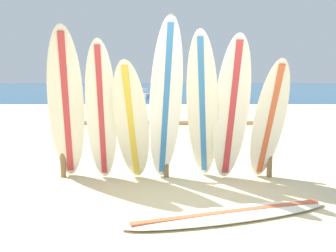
{
  "coord_description": "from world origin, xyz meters",
  "views": [
    {
      "loc": [
        -0.31,
        -4.31,
        1.68
      ],
      "look_at": [
        -0.34,
        1.88,
        0.83
      ],
      "focal_mm": 38.2,
      "sensor_mm": 36.0,
      "label": 1
    }
  ],
  "objects": [
    {
      "name": "surfboard_leaning_left",
      "position": [
        -1.35,
        1.26,
        1.13
      ],
      "size": [
        0.54,
        0.75,
        2.25
      ],
      "color": "white",
      "rests_on": "ground"
    },
    {
      "name": "surfboard_rack",
      "position": [
        -0.34,
        1.58,
        0.72
      ],
      "size": [
        3.59,
        0.09,
        1.07
      ],
      "color": "olive",
      "rests_on": "ground"
    },
    {
      "name": "surfboard_leaning_center_left",
      "position": [
        -0.87,
        1.15,
        0.97
      ],
      "size": [
        0.63,
        1.0,
        1.94
      ],
      "color": "silver",
      "rests_on": "ground"
    },
    {
      "name": "surfboard_leaning_center_right",
      "position": [
        0.23,
        1.23,
        1.18
      ],
      "size": [
        0.69,
        1.2,
        2.36
      ],
      "color": "white",
      "rests_on": "ground"
    },
    {
      "name": "ocean_water",
      "position": [
        0.0,
        58.0,
        0.0
      ],
      "size": [
        120.0,
        80.0,
        0.01
      ],
      "primitive_type": "cube",
      "color": "navy",
      "rests_on": "ground"
    },
    {
      "name": "surfboard_leaning_right",
      "position": [
        0.69,
        1.27,
        1.16
      ],
      "size": [
        0.66,
        0.76,
        2.33
      ],
      "color": "white",
      "rests_on": "ground"
    },
    {
      "name": "surfboard_leaning_far_left",
      "position": [
        -1.91,
        1.32,
        1.23
      ],
      "size": [
        0.7,
        0.96,
        2.45
      ],
      "color": "silver",
      "rests_on": "ground"
    },
    {
      "name": "small_boat_offshore",
      "position": [
        -2.43,
        26.26,
        0.26
      ],
      "size": [
        1.98,
        2.51,
        0.71
      ],
      "color": "silver",
      "rests_on": "ocean_water"
    },
    {
      "name": "ground_plane",
      "position": [
        0.0,
        0.0,
        0.0
      ],
      "size": [
        120.0,
        120.0,
        0.0
      ],
      "primitive_type": "plane",
      "color": "beige"
    },
    {
      "name": "surfboard_lying_on_sand",
      "position": [
        0.46,
        -0.17,
        0.04
      ],
      "size": [
        2.73,
        1.3,
        0.08
      ],
      "color": "white",
      "rests_on": "ground"
    },
    {
      "name": "surfboard_leaning_center",
      "position": [
        -0.34,
        1.15,
        1.27
      ],
      "size": [
        0.66,
        1.08,
        2.55
      ],
      "color": "white",
      "rests_on": "ground"
    },
    {
      "name": "surfboard_leaning_far_right",
      "position": [
        1.29,
        1.29,
        0.98
      ],
      "size": [
        0.64,
        0.89,
        1.97
      ],
      "color": "white",
      "rests_on": "ground"
    }
  ]
}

